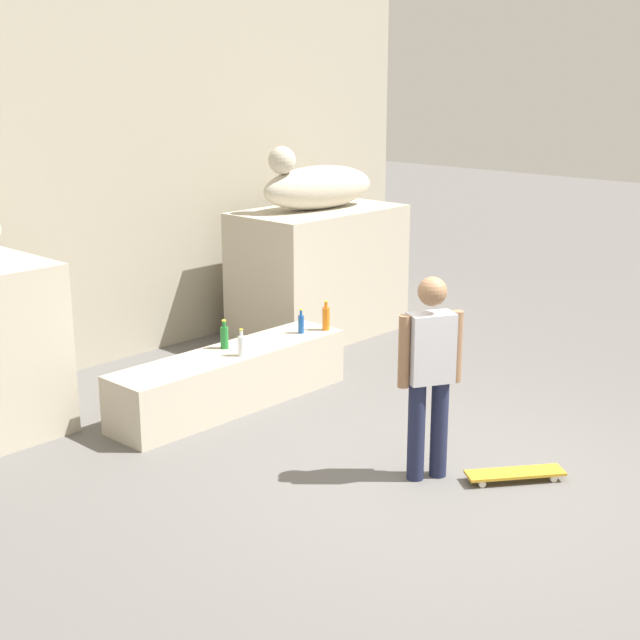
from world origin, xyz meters
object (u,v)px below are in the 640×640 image
Objects in this scene: bottle_green at (224,337)px; bottle_clear at (241,345)px; skater at (430,369)px; skateboard at (515,473)px; bottle_orange at (326,318)px; bottle_blue at (301,323)px; statue_reclining_right at (316,186)px.

bottle_clear is at bearing -98.82° from bottle_green.
skateboard is (0.43, -0.57, -0.86)m from skater.
bottle_clear is 1.21m from bottle_orange.
bottle_green is 0.92× the size of bottle_orange.
skateboard is at bearing -99.90° from bottle_blue.
skateboard is 2.96m from bottle_orange.
bottle_clear is (-2.41, -1.29, -1.19)m from statue_reclining_right.
bottle_clear reaches higher than skateboard.
bottle_orange reaches higher than skateboard.
bottle_blue is at bearing 117.49° from skateboard.
skateboard is 3.16m from bottle_green.
bottle_blue reaches higher than skateboard.
bottle_orange is at bearing -13.64° from bottle_green.
skateboard is 2.93× the size of bottle_blue.
skater is 2.21× the size of skateboard.
bottle_orange is (0.77, 2.79, 0.62)m from skateboard.
bottle_clear is at bearing -172.45° from bottle_blue.
bottle_clear is at bearing 136.33° from skateboard.
statue_reclining_right is 2.10m from bottle_orange.
skater is 6.47× the size of bottle_blue.
statue_reclining_right is 6.25× the size of bottle_clear.
bottle_blue is (-1.46, -1.17, -1.19)m from statue_reclining_right.
skater is 2.52m from bottle_green.
statue_reclining_right reaches higher than skateboard.
skateboard is 3.00m from bottle_blue.
skater is (-2.40, -3.50, -0.93)m from statue_reclining_right.
bottle_green is at bearing 166.36° from bottle_orange.
skater is 5.31× the size of bottle_orange.
skateboard is at bearing -105.45° from bottle_orange.
bottle_blue is 0.90× the size of bottle_green.
statue_reclining_right is 2.19× the size of skateboard.
skater reaches higher than bottle_green.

